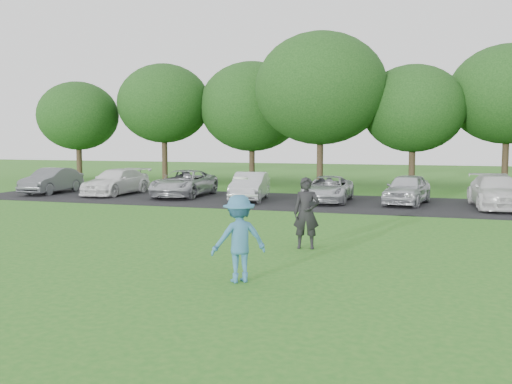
# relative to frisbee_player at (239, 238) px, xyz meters

# --- Properties ---
(ground) EXTENTS (100.00, 100.00, 0.00)m
(ground) POSITION_rel_frisbee_player_xyz_m (-0.96, 0.52, -0.82)
(ground) COLOR #246B1E
(ground) RESTS_ON ground
(parking_lot) EXTENTS (32.00, 6.50, 0.03)m
(parking_lot) POSITION_rel_frisbee_player_xyz_m (-0.96, 13.52, -0.80)
(parking_lot) COLOR black
(parking_lot) RESTS_ON ground
(frisbee_player) EXTENTS (1.21, 1.11, 1.98)m
(frisbee_player) POSITION_rel_frisbee_player_xyz_m (0.00, 0.00, 0.00)
(frisbee_player) COLOR teal
(frisbee_player) RESTS_ON ground
(camera_bystander) EXTENTS (0.69, 0.51, 1.74)m
(camera_bystander) POSITION_rel_frisbee_player_xyz_m (0.47, 3.56, 0.05)
(camera_bystander) COLOR black
(camera_bystander) RESTS_ON ground
(parked_cars) EXTENTS (28.25, 4.97, 1.25)m
(parked_cars) POSITION_rel_frisbee_player_xyz_m (-1.28, 13.61, -0.19)
(parked_cars) COLOR #5A5D62
(parked_cars) RESTS_ON parking_lot
(tree_row) EXTENTS (42.39, 9.85, 8.64)m
(tree_row) POSITION_rel_frisbee_player_xyz_m (0.55, 23.28, 4.09)
(tree_row) COLOR #38281C
(tree_row) RESTS_ON ground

